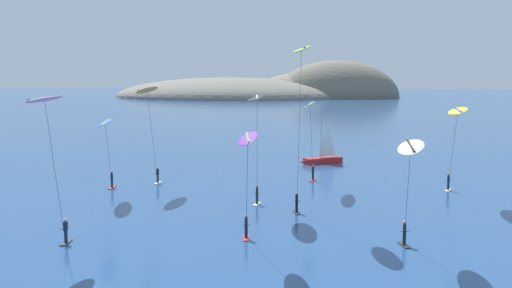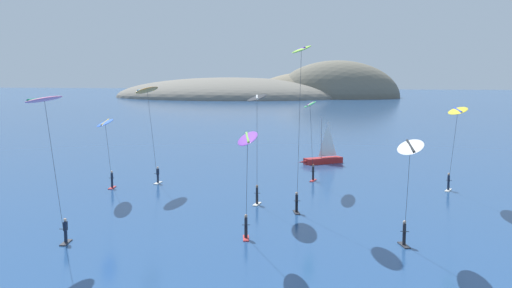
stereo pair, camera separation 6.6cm
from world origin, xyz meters
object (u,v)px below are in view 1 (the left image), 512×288
(kitesurfer_blue, at_px, (106,127))
(kitesurfer_white, at_px, (410,153))
(sailboat_near, at_px, (321,158))
(kitesurfer_purple, at_px, (248,147))
(kitesurfer_yellow, at_px, (457,116))
(kitesurfer_lime, at_px, (301,64))
(kitesurfer_green, at_px, (310,111))
(kitesurfer_black, at_px, (257,105))
(kitesurfer_pink, at_px, (47,114))
(kitesurfer_orange, at_px, (148,98))

(kitesurfer_blue, xyz_separation_m, kitesurfer_white, (24.86, -15.90, 0.27))
(sailboat_near, relative_size, kitesurfer_purple, 0.70)
(kitesurfer_yellow, relative_size, kitesurfer_blue, 1.08)
(sailboat_near, bearing_deg, kitesurfer_white, -80.96)
(kitesurfer_lime, height_order, kitesurfer_green, kitesurfer_lime)
(kitesurfer_yellow, height_order, kitesurfer_blue, kitesurfer_yellow)
(kitesurfer_purple, height_order, kitesurfer_green, kitesurfer_green)
(kitesurfer_black, bearing_deg, kitesurfer_pink, -131.00)
(sailboat_near, xyz_separation_m, kitesurfer_black, (-4.66, -26.24, 8.04))
(sailboat_near, distance_m, kitesurfer_orange, 25.32)
(sailboat_near, xyz_separation_m, kitesurfer_pink, (-16.20, -39.51, 8.18))
(kitesurfer_lime, bearing_deg, kitesurfer_purple, -105.11)
(kitesurfer_orange, bearing_deg, kitesurfer_lime, -36.98)
(kitesurfer_black, xyz_separation_m, kitesurfer_blue, (-14.13, 4.01, -2.38))
(kitesurfer_black, xyz_separation_m, kitesurfer_orange, (-11.51, 8.53, 0.08))
(kitesurfer_pink, bearing_deg, kitesurfer_orange, 89.93)
(kitesurfer_orange, relative_size, kitesurfer_green, 1.17)
(kitesurfer_purple, distance_m, kitesurfer_white, 9.82)
(sailboat_near, height_order, kitesurfer_pink, kitesurfer_pink)
(kitesurfer_purple, bearing_deg, kitesurfer_yellow, 49.71)
(kitesurfer_orange, distance_m, kitesurfer_yellow, 28.36)
(sailboat_near, distance_m, kitesurfer_pink, 43.47)
(kitesurfer_black, xyz_separation_m, kitesurfer_purple, (0.95, -12.83, -1.77))
(kitesurfer_pink, relative_size, kitesurfer_orange, 1.01)
(kitesurfer_yellow, bearing_deg, sailboat_near, 120.38)
(kitesurfer_blue, xyz_separation_m, kitesurfer_purple, (15.09, -16.84, 0.60))
(sailboat_near, xyz_separation_m, kitesurfer_green, (-0.77, -15.51, 6.81))
(kitesurfer_green, bearing_deg, kitesurfer_yellow, -21.34)
(kitesurfer_pink, bearing_deg, kitesurfer_black, 49.00)
(kitesurfer_orange, xyz_separation_m, kitesurfer_white, (22.24, -20.42, -2.18))
(sailboat_near, xyz_separation_m, kitesurfer_blue, (-18.80, -22.23, 5.67))
(kitesurfer_pink, xyz_separation_m, kitesurfer_orange, (0.03, 21.80, -0.06))
(kitesurfer_pink, relative_size, kitesurfer_purple, 1.22)
(kitesurfer_black, relative_size, kitesurfer_white, 1.31)
(kitesurfer_orange, distance_m, kitesurfer_purple, 24.80)
(kitesurfer_white, bearing_deg, kitesurfer_yellow, 71.32)
(kitesurfer_yellow, distance_m, kitesurfer_lime, 16.25)
(kitesurfer_orange, xyz_separation_m, kitesurfer_blue, (-2.63, -4.52, -2.45))
(kitesurfer_white, bearing_deg, kitesurfer_black, 132.07)
(kitesurfer_lime, distance_m, kitesurfer_white, 12.66)
(kitesurfer_purple, xyz_separation_m, kitesurfer_green, (2.93, 23.55, 0.54))
(kitesurfer_black, height_order, kitesurfer_purple, kitesurfer_black)
(kitesurfer_orange, relative_size, kitesurfer_purple, 1.21)
(sailboat_near, distance_m, kitesurfer_yellow, 24.74)
(kitesurfer_purple, bearing_deg, kitesurfer_green, 82.90)
(kitesurfer_pink, xyz_separation_m, kitesurfer_green, (15.42, 24.00, -1.37))
(kitesurfer_orange, relative_size, kitesurfer_yellow, 1.12)
(kitesurfer_blue, relative_size, kitesurfer_green, 0.97)
(kitesurfer_orange, height_order, kitesurfer_lime, kitesurfer_lime)
(kitesurfer_white, bearing_deg, kitesurfer_orange, 137.44)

